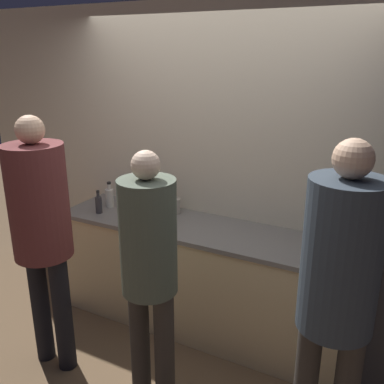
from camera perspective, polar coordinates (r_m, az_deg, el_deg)
ground_plane at (r=3.56m, az=-1.15°, el=-20.29°), size 14.00×14.00×0.00m
wall_back at (r=3.50m, az=4.00°, el=3.01°), size 5.20×0.06×2.60m
counter at (r=3.57m, az=1.64°, el=-11.37°), size 2.47×0.64×0.91m
person_left at (r=3.05m, az=-19.51°, el=-3.71°), size 0.39×0.39×1.85m
person_center at (r=2.63m, az=-5.75°, el=-9.20°), size 0.34×0.34×1.70m
person_right at (r=2.26m, az=18.88°, el=-11.57°), size 0.38×0.38×1.86m
fruit_bowl at (r=3.41m, az=-5.95°, el=-3.39°), size 0.37×0.37×0.15m
utensil_crock at (r=3.62m, az=-2.46°, el=-1.78°), size 0.11×0.11×0.27m
bottle_dark at (r=3.70m, az=-12.34°, el=-1.59°), size 0.06×0.06×0.20m
bottle_clear at (r=3.82m, az=-10.91°, el=-0.67°), size 0.07×0.07×0.23m
cup_yellow at (r=3.75m, az=-8.78°, el=-1.60°), size 0.07×0.07×0.10m
cup_black at (r=3.04m, az=15.51°, el=-7.08°), size 0.09×0.09×0.09m
potted_plant at (r=3.20m, az=21.63°, el=-4.87°), size 0.16×0.16×0.23m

